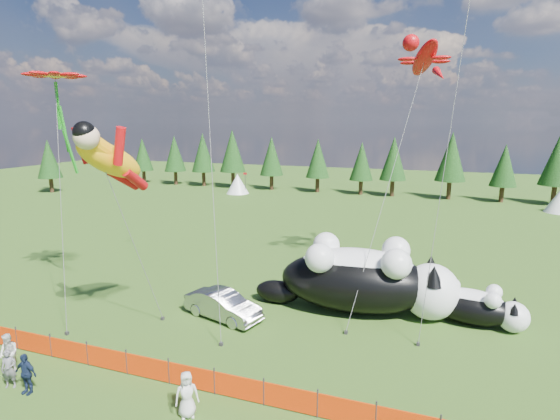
# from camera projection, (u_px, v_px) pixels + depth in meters

# --- Properties ---
(ground) EXTENTS (160.00, 160.00, 0.00)m
(ground) POSITION_uv_depth(u_px,v_px,m) (226.00, 351.00, 19.64)
(ground) COLOR #143409
(ground) RESTS_ON ground
(safety_fence) EXTENTS (22.06, 0.06, 1.10)m
(safety_fence) POSITION_uv_depth(u_px,v_px,m) (191.00, 377.00, 16.77)
(safety_fence) COLOR #262626
(safety_fence) RESTS_ON ground
(tree_line) EXTENTS (90.00, 4.00, 8.00)m
(tree_line) POSITION_uv_depth(u_px,v_px,m) (371.00, 166.00, 60.41)
(tree_line) COLOR black
(tree_line) RESTS_ON ground
(festival_tents) EXTENTS (50.00, 3.20, 2.80)m
(festival_tents) POSITION_uv_depth(u_px,v_px,m) (456.00, 195.00, 52.72)
(festival_tents) COLOR white
(festival_tents) RESTS_ON ground
(cat_large) EXTENTS (11.00, 4.58, 3.97)m
(cat_large) POSITION_uv_depth(u_px,v_px,m) (365.00, 278.00, 23.40)
(cat_large) COLOR black
(cat_large) RESTS_ON ground
(cat_small) EXTENTS (5.66, 2.59, 2.05)m
(cat_small) POSITION_uv_depth(u_px,v_px,m) (475.00, 306.00, 22.09)
(cat_small) COLOR black
(cat_small) RESTS_ON ground
(car) EXTENTS (4.62, 2.67, 1.44)m
(car) POSITION_uv_depth(u_px,v_px,m) (223.00, 305.00, 22.79)
(car) COLOR #A5A4A9
(car) RESTS_ON ground
(spectator_a) EXTENTS (0.67, 0.58, 1.55)m
(spectator_a) POSITION_uv_depth(u_px,v_px,m) (9.00, 369.00, 16.83)
(spectator_a) COLOR #5E5D62
(spectator_a) RESTS_ON ground
(spectator_b) EXTENTS (0.85, 0.56, 1.65)m
(spectator_b) POSITION_uv_depth(u_px,v_px,m) (9.00, 353.00, 17.88)
(spectator_b) COLOR silver
(spectator_b) RESTS_ON ground
(spectator_c) EXTENTS (0.96, 0.52, 1.61)m
(spectator_c) POSITION_uv_depth(u_px,v_px,m) (26.00, 374.00, 16.46)
(spectator_c) COLOR #16223E
(spectator_c) RESTS_ON ground
(spectator_e) EXTENTS (0.98, 0.93, 1.69)m
(spectator_e) POSITION_uv_depth(u_px,v_px,m) (187.00, 395.00, 15.13)
(spectator_e) COLOR silver
(spectator_e) RESTS_ON ground
(superhero_kite) EXTENTS (4.24, 4.63, 10.49)m
(superhero_kite) POSITION_uv_depth(u_px,v_px,m) (110.00, 160.00, 19.11)
(superhero_kite) COLOR #FDAB0D
(superhero_kite) RESTS_ON ground
(gecko_kite) EXTENTS (4.84, 11.72, 16.16)m
(gecko_kite) POSITION_uv_depth(u_px,v_px,m) (425.00, 58.00, 25.37)
(gecko_kite) COLOR red
(gecko_kite) RESTS_ON ground
(flower_kite) EXTENTS (4.01, 4.76, 12.92)m
(flower_kite) POSITION_uv_depth(u_px,v_px,m) (55.00, 79.00, 22.34)
(flower_kite) COLOR red
(flower_kite) RESTS_ON ground
(diamond_kite_a) EXTENTS (3.49, 5.33, 18.14)m
(diamond_kite_a) POSITION_uv_depth(u_px,v_px,m) (203.00, 3.00, 22.01)
(diamond_kite_a) COLOR blue
(diamond_kite_a) RESTS_ON ground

